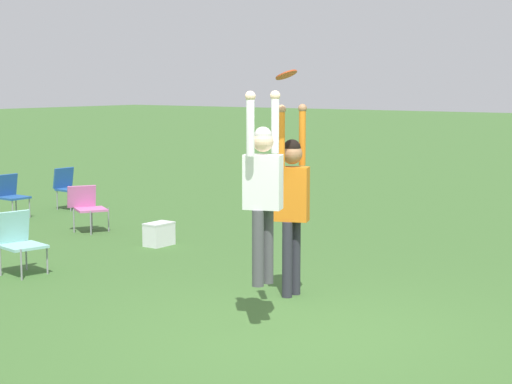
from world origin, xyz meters
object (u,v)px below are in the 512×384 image
object	(u,v)px
frisbee	(286,75)
person_jumping	(263,184)
person_defending	(292,194)
camping_chair_0	(87,205)
camping_chair_3	(11,193)
cooler_box	(159,234)
camping_chair_4	(68,185)
camping_chair_2	(18,239)

from	to	relation	value
frisbee	person_jumping	bearing A→B (deg)	-161.88
person_defending	camping_chair_0	xyz separation A→B (m)	(1.60, 5.18, -0.75)
camping_chair_3	cooler_box	xyz separation A→B (m)	(-0.40, -4.05, -0.29)
person_defending	cooler_box	world-z (taller)	person_defending
person_defending	camping_chair_3	size ratio (longest dim) A/B	2.79
camping_chair_0	camping_chair_3	distance (m)	2.25
frisbee	camping_chair_4	distance (m)	8.70
person_jumping	camping_chair_4	size ratio (longest dim) A/B	2.41
camping_chair_0	camping_chair_4	xyz separation A→B (m)	(1.55, 2.22, 0.02)
camping_chair_2	cooler_box	size ratio (longest dim) A/B	1.82
frisbee	camping_chair_2	bearing A→B (deg)	100.13
camping_chair_4	cooler_box	bearing A→B (deg)	69.54
person_jumping	camping_chair_2	distance (m)	4.16
camping_chair_2	camping_chair_4	distance (m)	5.78
camping_chair_2	cooler_box	world-z (taller)	camping_chair_2
camping_chair_0	camping_chair_3	xyz separation A→B (m)	(0.19, 2.24, 0.01)
cooler_box	camping_chair_0	bearing A→B (deg)	83.43
camping_chair_4	person_jumping	bearing A→B (deg)	63.85
person_jumping	person_defending	bearing A→B (deg)	-90.00
person_jumping	camping_chair_3	size ratio (longest dim) A/B	2.44
person_jumping	cooler_box	size ratio (longest dim) A/B	4.34
camping_chair_2	cooler_box	xyz separation A→B (m)	(2.54, -0.17, -0.29)
camping_chair_2	camping_chair_3	bearing A→B (deg)	-115.69
frisbee	camping_chair_2	world-z (taller)	frisbee
frisbee	camping_chair_3	bearing A→B (deg)	73.51
camping_chair_3	camping_chair_0	bearing A→B (deg)	86.70
frisbee	camping_chair_0	distance (m)	6.17
cooler_box	camping_chair_4	bearing A→B (deg)	66.36
camping_chair_0	person_defending	bearing A→B (deg)	103.20
person_defending	cooler_box	distance (m)	3.79
camping_chair_3	frisbee	bearing A→B (deg)	75.11
person_defending	frisbee	size ratio (longest dim) A/B	9.16
frisbee	camping_chair_4	size ratio (longest dim) A/B	0.30
person_jumping	camping_chair_4	world-z (taller)	person_jumping
frisbee	camping_chair_3	world-z (taller)	frisbee
camping_chair_3	person_defending	bearing A→B (deg)	78.00
person_jumping	cooler_box	distance (m)	4.88
person_jumping	camping_chair_2	world-z (taller)	person_jumping
camping_chair_2	camping_chair_3	distance (m)	4.87
camping_chair_4	person_defending	bearing A→B (deg)	70.06
person_defending	camping_chair_0	world-z (taller)	person_defending
person_jumping	camping_chair_3	xyz separation A→B (m)	(3.07, 7.91, -1.02)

